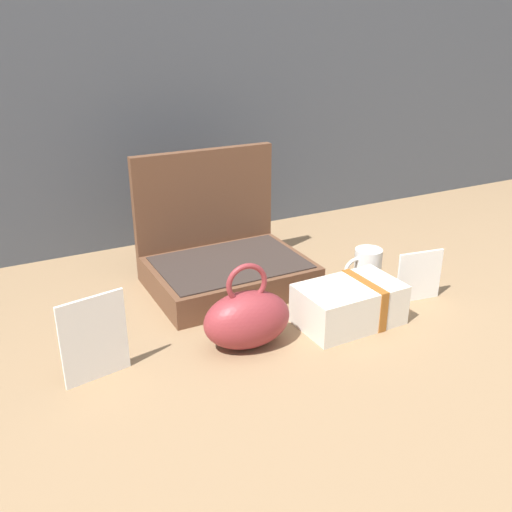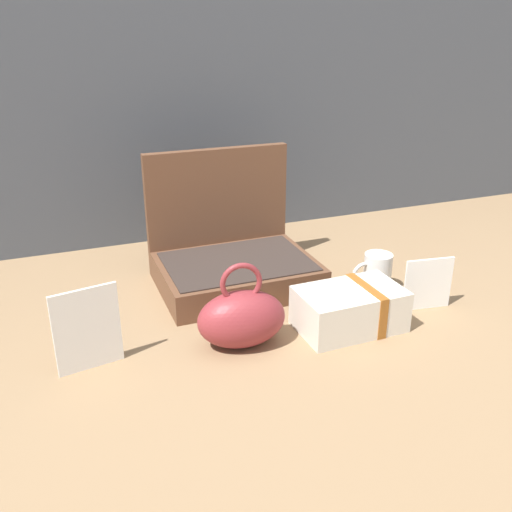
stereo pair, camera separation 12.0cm
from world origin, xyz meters
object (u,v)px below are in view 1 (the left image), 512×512
Objects in this scene: cream_toiletry_bag at (350,304)px; coffee_mug at (367,267)px; info_card_left at (94,339)px; poster_card_right at (419,276)px; open_suitcase at (223,257)px; teal_pouch_handbag at (247,318)px.

coffee_mug is at bearing 42.49° from cream_toiletry_bag.
cream_toiletry_bag is 2.14× the size of coffee_mug.
info_card_left is 1.36× the size of poster_card_right.
open_suitcase is at bearing 117.30° from cream_toiletry_bag.
info_card_left is 0.75m from poster_card_right.
cream_toiletry_bag is 0.21m from poster_card_right.
open_suitcase reaches higher than teal_pouch_handbag.
poster_card_right is (0.45, -0.00, -0.00)m from teal_pouch_handbag.
poster_card_right is at bearing -39.00° from open_suitcase.
poster_card_right is at bearing 4.06° from cream_toiletry_bag.
teal_pouch_handbag reaches higher than cream_toiletry_bag.
teal_pouch_handbag reaches higher than info_card_left.
teal_pouch_handbag is 0.30m from info_card_left.
cream_toiletry_bag is (0.16, -0.31, -0.03)m from open_suitcase.
teal_pouch_handbag is at bearing -162.97° from coffee_mug.
coffee_mug is at bearing 123.69° from poster_card_right.
poster_card_right is (0.06, -0.12, 0.01)m from coffee_mug.
teal_pouch_handbag is 1.81× the size of coffee_mug.
open_suitcase is 0.48m from poster_card_right.
open_suitcase is 0.36m from cream_toiletry_bag.
cream_toiletry_bag is at bearing -3.94° from teal_pouch_handbag.
coffee_mug is 0.14m from poster_card_right.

